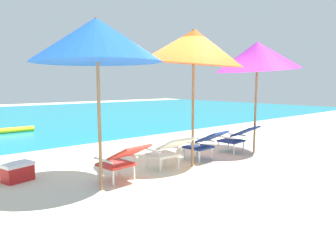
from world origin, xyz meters
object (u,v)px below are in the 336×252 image
Objects in this scene: lounge_chair_near_left at (168,150)px; lounge_chair_near_right at (205,142)px; beach_umbrella_left at (97,40)px; cooler_box at (18,172)px; beach_umbrella_right at (258,56)px; swim_buoy at (9,130)px; lounge_chair_far_right at (238,137)px; lounge_chair_far_left at (122,159)px; beach_umbrella_center at (194,47)px.

lounge_chair_near_left and lounge_chair_near_right have the same top height.
beach_umbrella_left reaches higher than lounge_chair_near_left.
lounge_chair_near_right is 3.61m from cooler_box.
beach_umbrella_right is at bearing -10.45° from lounge_chair_near_right.
lounge_chair_near_left is 1.66× the size of cooler_box.
lounge_chair_near_right is 0.35× the size of beach_umbrella_left.
swim_buoy is 5.94m from cooler_box.
lounge_chair_near_right is 1.71× the size of cooler_box.
lounge_chair_far_right reaches higher than cooler_box.
lounge_chair_far_left is 1.91m from beach_umbrella_left.
beach_umbrella_left is at bearing -179.28° from beach_umbrella_center.
lounge_chair_near_left is 0.33× the size of beach_umbrella_right.
beach_umbrella_center is (-1.69, -0.17, 1.93)m from lounge_chair_far_right.
beach_umbrella_center reaches higher than cooler_box.
lounge_chair_far_right is 1.74× the size of cooler_box.
lounge_chair_far_left is at bearing 12.60° from beach_umbrella_left.
beach_umbrella_left is at bearing 179.13° from beach_umbrella_right.
swim_buoy is at bearing 90.65° from lounge_chair_far_left.
beach_umbrella_center is (1.65, -7.11, 2.23)m from swim_buoy.
lounge_chair_near_right is at bearing 179.37° from lounge_chair_far_right.
lounge_chair_far_left is at bearing -178.37° from lounge_chair_far_right.
beach_umbrella_center is (2.03, 0.03, 0.07)m from beach_umbrella_left.
lounge_chair_near_left is 2.64m from cooler_box.
beach_umbrella_center reaches higher than beach_umbrella_right.
lounge_chair_far_left is 1.01× the size of lounge_chair_near_right.
swim_buoy is 0.58× the size of beach_umbrella_center.
beach_umbrella_center reaches higher than lounge_chair_far_right.
swim_buoy is 0.62× the size of beach_umbrella_left.
beach_umbrella_right is at bearing -2.60° from lounge_chair_far_left.
lounge_chair_near_right is at bearing 2.85° from lounge_chair_far_left.
beach_umbrella_right reaches higher than lounge_chair_far_left.
beach_umbrella_center is (1.57, -0.08, 1.93)m from lounge_chair_far_left.
beach_umbrella_center is at bearing -12.65° from lounge_chair_near_left.
lounge_chair_far_left is 1.04× the size of lounge_chair_near_left.
lounge_chair_far_right is 1.92m from beach_umbrella_right.
cooler_box is (-2.35, 1.18, -0.24)m from lounge_chair_near_left.
beach_umbrella_right is (2.53, -0.20, 1.88)m from lounge_chair_near_left.
lounge_chair_far_right is 2.57m from beach_umbrella_center.
lounge_chair_far_left is 0.34× the size of beach_umbrella_right.
lounge_chair_far_right is at bearing 2.99° from beach_umbrella_left.
lounge_chair_far_left is 1.05m from lounge_chair_near_left.
cooler_box is (-1.23, -5.81, 0.06)m from swim_buoy.
beach_umbrella_right is at bearing -0.87° from beach_umbrella_left.
beach_umbrella_right is (2.00, -0.09, -0.05)m from beach_umbrella_center.
beach_umbrella_left is at bearing -167.40° from lounge_chair_far_left.
lounge_chair_near_left is 0.32× the size of beach_umbrella_center.
beach_umbrella_right is 5.50m from cooler_box.
beach_umbrella_left is (-0.37, -7.13, 2.16)m from swim_buoy.
lounge_chair_near_right is 2.01m from beach_umbrella_center.
beach_umbrella_right reaches higher than lounge_chair_near_left.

